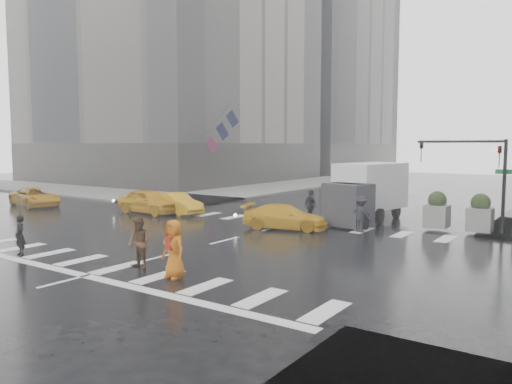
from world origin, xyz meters
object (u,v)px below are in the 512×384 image
Objects in this scene: pedestrian_brown at (139,243)px; pedestrian_orange at (174,249)px; taxi_mid at (176,203)px; box_truck at (365,191)px; taxi_front at (149,201)px; traffic_signal_pole at (482,167)px.

pedestrian_brown is 1.88m from pedestrian_orange.
box_truck is at bearing -62.36° from taxi_mid.
pedestrian_brown is 0.29× the size of box_truck.
taxi_front is 13.07m from box_truck.
pedestrian_orange reaches higher than taxi_mid.
box_truck is at bearing 95.45° from pedestrian_orange.
taxi_front is 0.74× the size of box_truck.
pedestrian_orange is (1.86, -0.23, 0.06)m from pedestrian_brown.
pedestrian_orange is at bearing 0.48° from pedestrian_brown.
box_truck is (-6.01, 0.64, -1.50)m from traffic_signal_pole.
traffic_signal_pole is at bearing 66.11° from pedestrian_brown.
box_truck is at bearing 173.89° from traffic_signal_pole.
box_truck is at bearing -67.38° from taxi_front.
taxi_mid is 0.65× the size of box_truck.
pedestrian_orange is 15.51m from taxi_front.
box_truck is (12.26, 4.42, 0.95)m from taxi_front.
pedestrian_orange is 0.48× the size of taxi_mid.
box_truck is at bearing 88.32° from pedestrian_brown.
pedestrian_orange is (-6.46, -13.84, -2.27)m from traffic_signal_pole.
traffic_signal_pole reaches higher than pedestrian_orange.
pedestrian_brown is 0.40× the size of taxi_front.
taxi_mid is at bearing -150.83° from box_truck.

